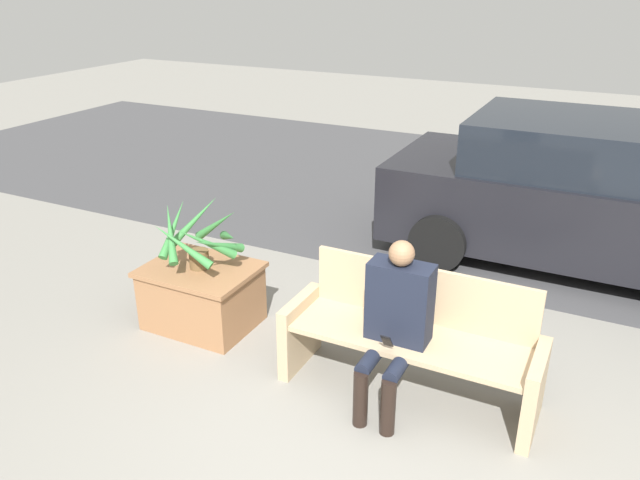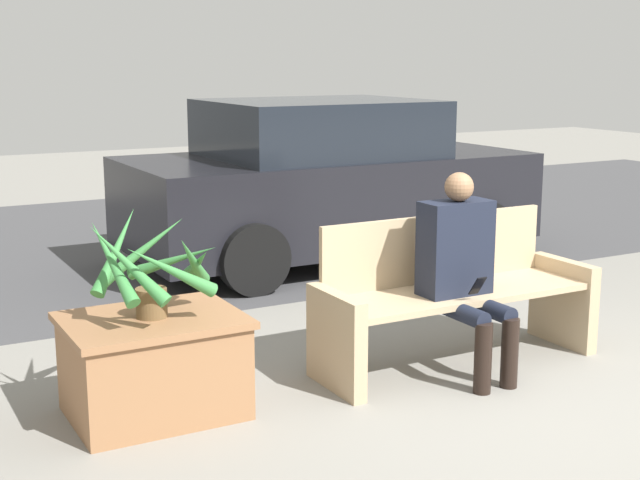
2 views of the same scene
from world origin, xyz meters
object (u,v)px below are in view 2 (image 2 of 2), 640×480
(person_seated, at_px, (462,263))
(potted_plant, at_px, (154,266))
(planter_box, at_px, (154,362))
(bench, at_px, (452,295))
(parked_car, at_px, (325,183))

(person_seated, height_order, potted_plant, person_seated)
(person_seated, bearing_deg, potted_plant, 171.86)
(person_seated, relative_size, planter_box, 1.32)
(planter_box, bearing_deg, bench, -2.59)
(bench, height_order, person_seated, person_seated)
(potted_plant, bearing_deg, bench, -2.50)
(potted_plant, relative_size, parked_car, 0.20)
(potted_plant, xyz_separation_m, parked_car, (2.68, 2.94, -0.09))
(bench, distance_m, planter_box, 1.97)
(person_seated, distance_m, planter_box, 1.95)
(potted_plant, distance_m, parked_car, 3.98)
(bench, xyz_separation_m, potted_plant, (-1.94, 0.08, 0.40))
(planter_box, height_order, parked_car, parked_car)
(person_seated, height_order, parked_car, parked_car)
(planter_box, bearing_deg, potted_plant, -10.52)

